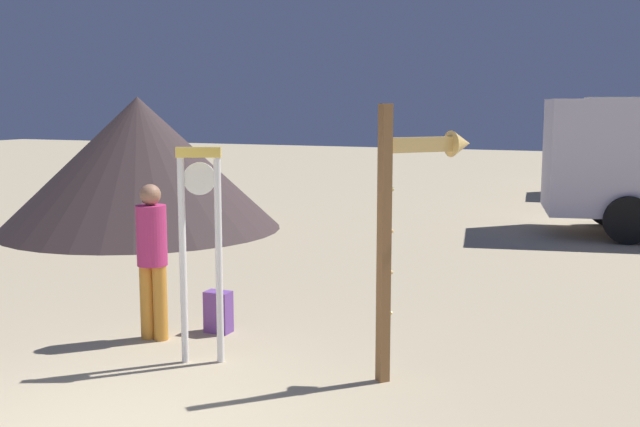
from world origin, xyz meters
TOP-DOWN VIEW (x-y plane):
  - standing_clock at (-0.34, 2.09)m, footprint 0.43×0.25m
  - arrow_sign at (1.69, 2.53)m, footprint 0.77×0.87m
  - person_near_clock at (-1.24, 2.53)m, footprint 0.33×0.33m
  - backpack at (-0.72, 3.04)m, footprint 0.29×0.23m
  - dome_tent at (-6.04, 8.77)m, footprint 5.81×5.81m

SIDE VIEW (x-z plane):
  - backpack at x=-0.72m, z-range 0.00..0.47m
  - person_near_clock at x=-1.24m, z-range 0.10..1.83m
  - standing_clock at x=-0.34m, z-range 0.21..2.38m
  - dome_tent at x=-6.04m, z-range 0.00..2.74m
  - arrow_sign at x=1.69m, z-range 0.39..2.98m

